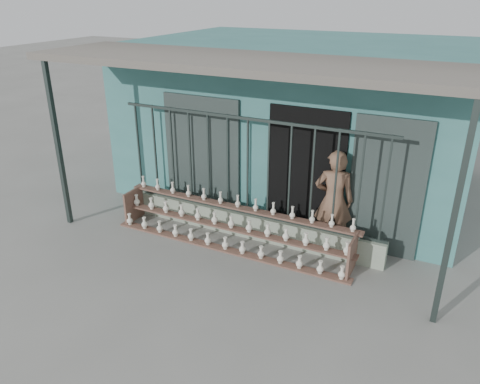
% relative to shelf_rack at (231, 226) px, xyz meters
% --- Properties ---
extents(ground, '(60.00, 60.00, 0.00)m').
position_rel_shelf_rack_xyz_m(ground, '(0.12, -0.88, -0.36)').
color(ground, slate).
extents(workshop_building, '(7.40, 6.60, 3.21)m').
position_rel_shelf_rack_xyz_m(workshop_building, '(0.12, 3.35, 1.26)').
color(workshop_building, '#346E6C').
rests_on(workshop_building, ground).
extents(parapet_wall, '(5.00, 0.20, 0.45)m').
position_rel_shelf_rack_xyz_m(parapet_wall, '(0.12, 0.42, -0.14)').
color(parapet_wall, gray).
rests_on(parapet_wall, ground).
extents(security_fence, '(5.00, 0.04, 1.80)m').
position_rel_shelf_rack_xyz_m(security_fence, '(0.12, 0.42, 0.99)').
color(security_fence, '#283330').
rests_on(security_fence, parapet_wall).
extents(shelf_rack, '(4.50, 0.68, 0.85)m').
position_rel_shelf_rack_xyz_m(shelf_rack, '(0.00, 0.00, 0.00)').
color(shelf_rack, brown).
rests_on(shelf_rack, ground).
extents(elderly_woman, '(0.74, 0.58, 1.81)m').
position_rel_shelf_rack_xyz_m(elderly_woman, '(1.61, 0.69, 0.54)').
color(elderly_woman, brown).
rests_on(elderly_woman, ground).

